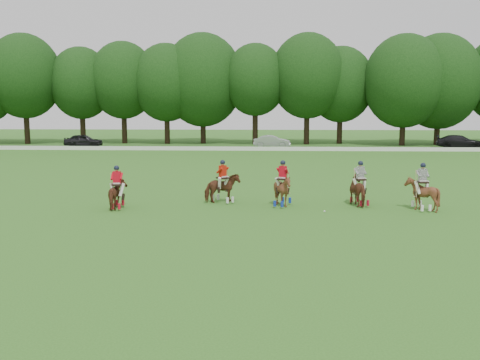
{
  "coord_description": "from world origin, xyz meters",
  "views": [
    {
      "loc": [
        1.24,
        -21.49,
        4.99
      ],
      "look_at": [
        0.04,
        4.2,
        1.4
      ],
      "focal_mm": 40.0,
      "sensor_mm": 36.0,
      "label": 1
    }
  ],
  "objects_px": {
    "polo_red_b": "(223,188)",
    "polo_red_c": "(283,190)",
    "polo_red_a": "(117,194)",
    "polo_stripe_a": "(360,190)",
    "car_mid": "(272,141)",
    "polo_stripe_b": "(422,193)",
    "car_left": "(84,140)",
    "polo_ball": "(324,211)",
    "car_right": "(460,142)"
  },
  "relations": [
    {
      "from": "polo_red_c",
      "to": "polo_red_b",
      "type": "bearing_deg",
      "value": 164.99
    },
    {
      "from": "car_mid",
      "to": "car_right",
      "type": "xyz_separation_m",
      "value": [
        22.08,
        0.0,
        0.05
      ]
    },
    {
      "from": "car_left",
      "to": "car_right",
      "type": "bearing_deg",
      "value": -94.35
    },
    {
      "from": "polo_red_c",
      "to": "polo_ball",
      "type": "height_order",
      "value": "polo_red_c"
    },
    {
      "from": "car_left",
      "to": "car_mid",
      "type": "xyz_separation_m",
      "value": [
        22.89,
        0.0,
        -0.05
      ]
    },
    {
      "from": "car_left",
      "to": "polo_red_c",
      "type": "distance_m",
      "value": 44.1
    },
    {
      "from": "car_right",
      "to": "polo_red_a",
      "type": "xyz_separation_m",
      "value": [
        -30.07,
        -38.71,
        -0.02
      ]
    },
    {
      "from": "polo_red_a",
      "to": "polo_stripe_a",
      "type": "bearing_deg",
      "value": 6.92
    },
    {
      "from": "polo_red_a",
      "to": "polo_red_b",
      "type": "xyz_separation_m",
      "value": [
        4.99,
        1.86,
        0.04
      ]
    },
    {
      "from": "polo_stripe_a",
      "to": "polo_ball",
      "type": "xyz_separation_m",
      "value": [
        -1.95,
        -1.84,
        -0.76
      ]
    },
    {
      "from": "polo_stripe_a",
      "to": "polo_stripe_b",
      "type": "height_order",
      "value": "polo_stripe_b"
    },
    {
      "from": "polo_red_a",
      "to": "polo_ball",
      "type": "xyz_separation_m",
      "value": [
        9.98,
        -0.39,
        -0.71
      ]
    },
    {
      "from": "polo_red_c",
      "to": "polo_red_a",
      "type": "bearing_deg",
      "value": -172.61
    },
    {
      "from": "car_left",
      "to": "polo_red_c",
      "type": "xyz_separation_m",
      "value": [
        22.94,
        -37.67,
        0.05
      ]
    },
    {
      "from": "car_left",
      "to": "polo_red_a",
      "type": "xyz_separation_m",
      "value": [
        14.89,
        -38.71,
        -0.03
      ]
    },
    {
      "from": "car_left",
      "to": "polo_stripe_a",
      "type": "xyz_separation_m",
      "value": [
        26.82,
        -37.27,
        0.03
      ]
    },
    {
      "from": "polo_ball",
      "to": "car_right",
      "type": "bearing_deg",
      "value": 62.8
    },
    {
      "from": "car_right",
      "to": "polo_red_c",
      "type": "distance_m",
      "value": 43.64
    },
    {
      "from": "car_mid",
      "to": "polo_red_c",
      "type": "height_order",
      "value": "polo_red_c"
    },
    {
      "from": "car_mid",
      "to": "polo_stripe_b",
      "type": "height_order",
      "value": "polo_stripe_b"
    },
    {
      "from": "polo_stripe_a",
      "to": "polo_red_c",
      "type": "bearing_deg",
      "value": -174.06
    },
    {
      "from": "polo_red_a",
      "to": "polo_stripe_b",
      "type": "height_order",
      "value": "polo_stripe_b"
    },
    {
      "from": "car_mid",
      "to": "polo_ball",
      "type": "xyz_separation_m",
      "value": [
        1.98,
        -39.1,
        -0.68
      ]
    },
    {
      "from": "polo_red_b",
      "to": "polo_stripe_a",
      "type": "xyz_separation_m",
      "value": [
        6.94,
        -0.41,
        0.02
      ]
    },
    {
      "from": "polo_red_b",
      "to": "polo_red_c",
      "type": "relative_size",
      "value": 0.96
    },
    {
      "from": "car_left",
      "to": "polo_ball",
      "type": "bearing_deg",
      "value": -151.89
    },
    {
      "from": "car_left",
      "to": "car_right",
      "type": "xyz_separation_m",
      "value": [
        44.96,
        0.0,
        -0.0
      ]
    },
    {
      "from": "car_mid",
      "to": "polo_red_b",
      "type": "distance_m",
      "value": 36.97
    },
    {
      "from": "car_left",
      "to": "polo_stripe_b",
      "type": "relative_size",
      "value": 1.99
    },
    {
      "from": "polo_stripe_b",
      "to": "car_mid",
      "type": "bearing_deg",
      "value": 99.88
    },
    {
      "from": "polo_red_b",
      "to": "polo_stripe_a",
      "type": "height_order",
      "value": "polo_stripe_a"
    },
    {
      "from": "car_left",
      "to": "polo_red_b",
      "type": "distance_m",
      "value": 41.87
    },
    {
      "from": "polo_red_b",
      "to": "car_left",
      "type": "bearing_deg",
      "value": 118.35
    },
    {
      "from": "polo_red_a",
      "to": "polo_ball",
      "type": "bearing_deg",
      "value": -2.24
    },
    {
      "from": "car_mid",
      "to": "polo_red_b",
      "type": "bearing_deg",
      "value": 178.84
    },
    {
      "from": "polo_red_b",
      "to": "polo_red_c",
      "type": "height_order",
      "value": "polo_red_c"
    },
    {
      "from": "polo_red_b",
      "to": "polo_ball",
      "type": "xyz_separation_m",
      "value": [
        4.99,
        -2.25,
        -0.74
      ]
    },
    {
      "from": "polo_red_b",
      "to": "car_mid",
      "type": "bearing_deg",
      "value": 85.34
    },
    {
      "from": "car_right",
      "to": "polo_stripe_b",
      "type": "height_order",
      "value": "polo_stripe_b"
    },
    {
      "from": "car_left",
      "to": "polo_stripe_b",
      "type": "height_order",
      "value": "polo_stripe_b"
    },
    {
      "from": "car_mid",
      "to": "polo_stripe_b",
      "type": "bearing_deg",
      "value": -166.62
    },
    {
      "from": "car_left",
      "to": "polo_ball",
      "type": "relative_size",
      "value": 50.58
    },
    {
      "from": "polo_red_b",
      "to": "polo_red_c",
      "type": "xyz_separation_m",
      "value": [
        3.05,
        -0.82,
        0.04
      ]
    },
    {
      "from": "car_left",
      "to": "polo_stripe_a",
      "type": "distance_m",
      "value": 45.91
    },
    {
      "from": "polo_stripe_a",
      "to": "car_left",
      "type": "bearing_deg",
      "value": 125.74
    },
    {
      "from": "polo_red_a",
      "to": "polo_red_c",
      "type": "bearing_deg",
      "value": 7.39
    },
    {
      "from": "car_mid",
      "to": "polo_red_c",
      "type": "bearing_deg",
      "value": -176.42
    },
    {
      "from": "polo_red_a",
      "to": "polo_stripe_b",
      "type": "distance_m",
      "value": 14.68
    },
    {
      "from": "polo_red_c",
      "to": "polo_stripe_a",
      "type": "distance_m",
      "value": 3.9
    },
    {
      "from": "polo_red_b",
      "to": "polo_stripe_b",
      "type": "relative_size",
      "value": 0.97
    }
  ]
}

